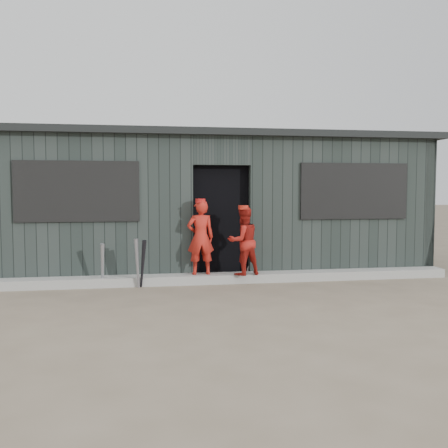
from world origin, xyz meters
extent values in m
plane|color=brown|center=(0.00, 0.00, 0.00)|extent=(80.00, 80.00, 0.00)
cube|color=gray|center=(0.00, 1.82, 0.07)|extent=(8.00, 0.36, 0.15)
cone|color=gray|center=(-2.00, 1.71, 0.36)|extent=(0.10, 0.27, 0.73)
cone|color=gray|center=(-1.45, 1.56, 0.40)|extent=(0.12, 0.17, 0.80)
cone|color=black|center=(-1.36, 1.56, 0.39)|extent=(0.15, 0.25, 0.78)
imported|color=red|center=(-0.40, 1.83, 0.78)|extent=(0.47, 0.32, 1.25)
imported|color=maroon|center=(0.30, 1.67, 0.72)|extent=(0.66, 0.58, 1.14)
imported|color=#B9B9B9|center=(0.55, 2.30, 0.60)|extent=(0.61, 0.42, 1.20)
cube|color=black|center=(0.00, 3.50, 1.20)|extent=(7.60, 2.70, 2.20)
cube|color=#2A322F|center=(-2.25, 2.10, 1.25)|extent=(3.50, 0.20, 2.50)
cube|color=#29302D|center=(2.25, 2.10, 1.25)|extent=(3.50, 0.20, 2.50)
cube|color=#29312E|center=(0.00, 2.10, 2.25)|extent=(1.00, 0.20, 0.50)
cube|color=#2B3330|center=(-3.90, 3.50, 1.25)|extent=(0.20, 3.00, 2.50)
cube|color=#2B332F|center=(3.90, 3.50, 1.25)|extent=(0.20, 3.00, 2.50)
cube|color=#272E2B|center=(0.00, 4.90, 1.25)|extent=(8.00, 0.20, 2.50)
cube|color=black|center=(0.00, 3.50, 2.56)|extent=(8.30, 3.30, 0.12)
cube|color=black|center=(-2.40, 1.98, 1.55)|extent=(2.00, 0.04, 1.00)
cube|color=black|center=(2.40, 1.98, 1.55)|extent=(2.00, 0.04, 1.00)
cube|color=black|center=(-0.35, 2.56, 1.35)|extent=(0.18, 0.18, 0.88)
cube|color=black|center=(0.18, 2.46, 1.30)|extent=(0.23, 0.21, 0.80)
camera|label=1|loc=(-1.37, -6.46, 1.59)|focal=40.00mm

